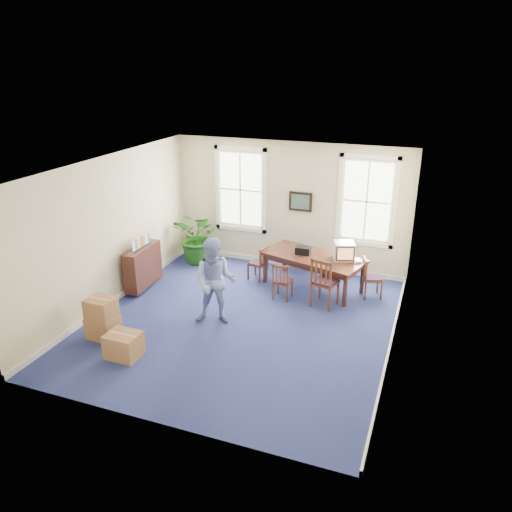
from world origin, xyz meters
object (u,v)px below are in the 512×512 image
(credenza, at_px, (143,270))
(potted_plant, at_px, (199,237))
(chair_near_left, at_px, (283,281))
(conference_table, at_px, (313,272))
(cardboard_boxes, at_px, (115,316))
(man, at_px, (215,282))
(crt_tv, at_px, (344,251))

(credenza, height_order, potted_plant, potted_plant)
(chair_near_left, bearing_deg, conference_table, -119.30)
(chair_near_left, relative_size, potted_plant, 0.61)
(chair_near_left, bearing_deg, cardboard_boxes, 48.70)
(man, height_order, potted_plant, man)
(chair_near_left, bearing_deg, potted_plant, -23.55)
(conference_table, height_order, cardboard_boxes, cardboard_boxes)
(chair_near_left, relative_size, man, 0.48)
(conference_table, height_order, crt_tv, crt_tv)
(crt_tv, xyz_separation_m, potted_plant, (-3.85, 0.42, -0.29))
(conference_table, distance_m, potted_plant, 3.21)
(man, xyz_separation_m, potted_plant, (-1.74, 2.77, -0.20))
(man, relative_size, potted_plant, 1.28)
(crt_tv, distance_m, cardboard_boxes, 5.14)
(man, distance_m, potted_plant, 3.28)
(potted_plant, height_order, cardboard_boxes, potted_plant)
(chair_near_left, relative_size, cardboard_boxes, 0.57)
(chair_near_left, xyz_separation_m, credenza, (-3.21, -0.62, 0.04))
(conference_table, relative_size, cardboard_boxes, 1.54)
(man, xyz_separation_m, cardboard_boxes, (-1.57, -1.20, -0.47))
(man, height_order, cardboard_boxes, man)
(man, bearing_deg, chair_near_left, 43.31)
(chair_near_left, height_order, potted_plant, potted_plant)
(credenza, bearing_deg, potted_plant, 71.74)
(potted_plant, bearing_deg, chair_near_left, -25.21)
(crt_tv, xyz_separation_m, man, (-2.11, -2.35, -0.09))
(cardboard_boxes, bearing_deg, conference_table, 49.42)
(conference_table, relative_size, chair_near_left, 2.70)
(credenza, height_order, cardboard_boxes, credenza)
(conference_table, xyz_separation_m, chair_near_left, (-0.48, -0.79, 0.03))
(credenza, bearing_deg, man, -24.02)
(potted_plant, bearing_deg, conference_table, -8.52)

